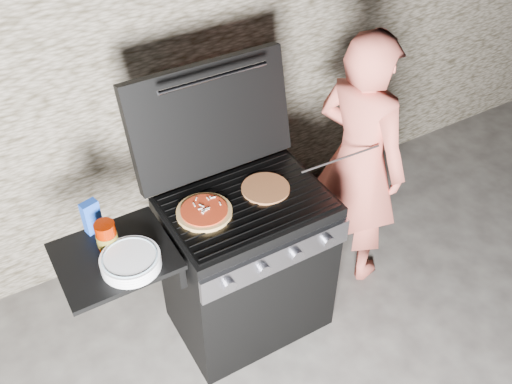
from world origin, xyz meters
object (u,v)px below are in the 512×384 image
pizza_topped (204,211)px  sauce_jar (106,236)px  gas_grill (206,284)px  person (359,162)px

pizza_topped → sauce_jar: bearing=176.6°
gas_grill → pizza_topped: size_ratio=5.06×
gas_grill → person: (1.02, 0.09, 0.33)m
sauce_jar → person: person is taller
pizza_topped → person: bearing=3.8°
sauce_jar → person: bearing=1.5°
sauce_jar → pizza_topped: bearing=-3.4°
gas_grill → pizza_topped: (0.03, 0.03, 0.47)m
gas_grill → person: bearing=5.2°
gas_grill → pizza_topped: 0.47m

